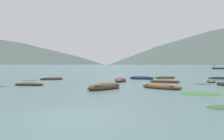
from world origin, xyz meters
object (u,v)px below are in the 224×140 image
rowboat_0 (142,78)px  rowboat_9 (121,80)px  rowboat_2 (29,84)px  rowboat_8 (211,81)px  rowboat_7 (104,87)px  rowboat_10 (52,79)px  rowboat_3 (218,78)px  rowboat_1 (161,87)px  rowboat_4 (165,81)px  ferry_2 (221,68)px  rowboat_6 (165,78)px

rowboat_0 → rowboat_9: bearing=-119.4°
rowboat_2 → rowboat_8: bearing=20.2°
rowboat_7 → rowboat_10: size_ratio=1.17×
rowboat_3 → rowboat_7: rowboat_7 is taller
rowboat_1 → rowboat_4: size_ratio=1.06×
rowboat_4 → ferry_2: ferry_2 is taller
rowboat_4 → rowboat_1: bearing=-97.3°
rowboat_1 → rowboat_8: (6.66, 8.75, -0.03)m
rowboat_3 → rowboat_6: size_ratio=0.93×
rowboat_7 → rowboat_1: bearing=14.9°
rowboat_6 → rowboat_0: bearing=-147.8°
rowboat_6 → ferry_2: ferry_2 is taller
rowboat_1 → rowboat_2: 13.39m
rowboat_2 → rowboat_3: rowboat_3 is taller
rowboat_0 → rowboat_10: size_ratio=1.16×
rowboat_2 → rowboat_9: (8.84, 7.07, 0.06)m
rowboat_4 → rowboat_8: size_ratio=1.02×
rowboat_0 → rowboat_1: 13.31m
rowboat_6 → rowboat_10: rowboat_10 is taller
rowboat_6 → rowboat_8: 8.30m
rowboat_3 → rowboat_0: bearing=-173.0°
rowboat_9 → ferry_2: bearing=64.8°
rowboat_10 → ferry_2: ferry_2 is taller
rowboat_2 → rowboat_3: (22.57, 13.14, 0.02)m
rowboat_3 → rowboat_4: 11.07m
rowboat_4 → rowboat_7: bearing=-124.6°
rowboat_8 → rowboat_10: rowboat_10 is taller
rowboat_2 → rowboat_9: rowboat_9 is taller
rowboat_9 → rowboat_10: bearing=169.4°
rowboat_7 → rowboat_10: (-9.40, 11.65, -0.07)m
rowboat_9 → ferry_2: (35.68, 75.93, 0.25)m
rowboat_1 → rowboat_4: (0.93, 7.24, -0.04)m
rowboat_3 → rowboat_10: 24.00m
rowboat_2 → rowboat_3: bearing=30.2°
rowboat_1 → rowboat_10: (-14.38, 10.33, -0.03)m
rowboat_4 → rowboat_6: size_ratio=1.11×
rowboat_7 → rowboat_4: bearing=55.4°
rowboat_9 → rowboat_2: bearing=-141.4°
rowboat_1 → ferry_2: (31.20, 84.41, 0.26)m
rowboat_6 → rowboat_10: 16.91m
rowboat_9 → rowboat_1: bearing=-62.2°
rowboat_1 → ferry_2: 89.99m
rowboat_0 → rowboat_3: (11.07, 1.37, -0.04)m
rowboat_7 → ferry_2: bearing=67.1°
rowboat_1 → rowboat_6: 15.53m
rowboat_0 → rowboat_7: size_ratio=0.99×
rowboat_10 → rowboat_3: bearing=10.1°
rowboat_3 → rowboat_8: bearing=-114.0°
rowboat_0 → ferry_2: ferry_2 is taller
rowboat_9 → rowboat_10: 10.08m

